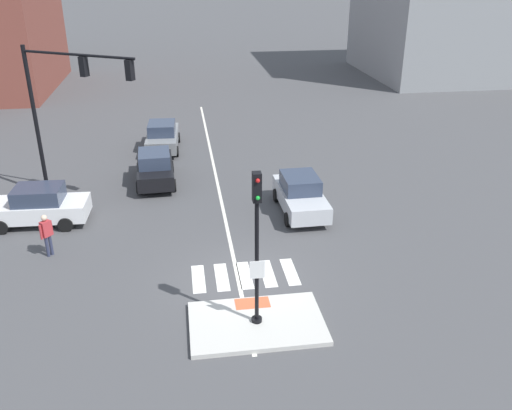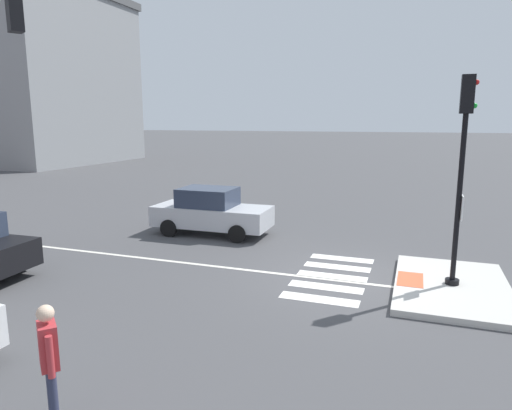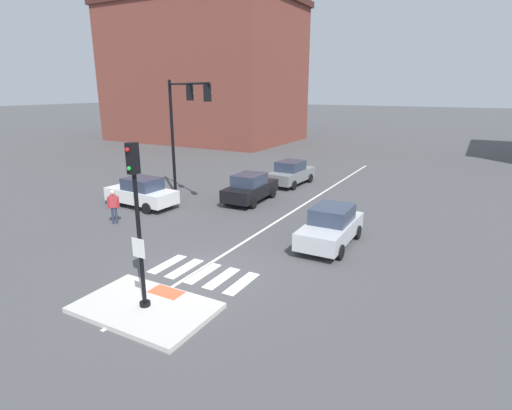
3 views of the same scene
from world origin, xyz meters
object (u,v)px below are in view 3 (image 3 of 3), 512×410
object	(u,v)px
car_black_westbound_far	(250,188)
car_silver_eastbound_mid	(331,226)
signal_pole	(137,212)
car_grey_westbound_distant	(291,173)
traffic_light_mast	(182,118)
car_white_cross_left	(142,193)
pedestrian_at_curb_left	(113,204)

from	to	relation	value
car_black_westbound_far	car_silver_eastbound_mid	world-z (taller)	same
signal_pole	car_silver_eastbound_mid	world-z (taller)	signal_pole
car_grey_westbound_distant	car_silver_eastbound_mid	bearing A→B (deg)	-57.24
car_black_westbound_far	car_silver_eastbound_mid	xyz separation A→B (m)	(6.31, -4.28, 0.00)
traffic_light_mast	car_black_westbound_far	world-z (taller)	traffic_light_mast
car_white_cross_left	car_black_westbound_far	bearing A→B (deg)	39.37
car_grey_westbound_distant	pedestrian_at_curb_left	bearing A→B (deg)	-109.11
traffic_light_mast	car_silver_eastbound_mid	size ratio (longest dim) A/B	1.66
car_black_westbound_far	car_white_cross_left	bearing A→B (deg)	-140.63
car_white_cross_left	pedestrian_at_curb_left	distance (m)	2.98
signal_pole	pedestrian_at_curb_left	xyz separation A→B (m)	(-7.02, 5.31, -2.06)
car_silver_eastbound_mid	pedestrian_at_curb_left	world-z (taller)	pedestrian_at_curb_left
signal_pole	traffic_light_mast	size ratio (longest dim) A/B	0.71
car_silver_eastbound_mid	pedestrian_at_curb_left	bearing A→B (deg)	-166.59
signal_pole	pedestrian_at_curb_left	world-z (taller)	signal_pole
car_white_cross_left	pedestrian_at_curb_left	world-z (taller)	pedestrian_at_curb_left
car_grey_westbound_distant	car_white_cross_left	distance (m)	10.22
signal_pole	car_white_cross_left	bearing A→B (deg)	134.36
car_white_cross_left	pedestrian_at_curb_left	xyz separation A→B (m)	(0.94, -2.83, 0.17)
car_black_westbound_far	car_grey_westbound_distant	distance (m)	5.06
car_silver_eastbound_mid	car_grey_westbound_distant	size ratio (longest dim) A/B	0.99
car_white_cross_left	pedestrian_at_curb_left	size ratio (longest dim) A/B	2.50
car_silver_eastbound_mid	car_white_cross_left	world-z (taller)	same
car_black_westbound_far	pedestrian_at_curb_left	size ratio (longest dim) A/B	2.49
pedestrian_at_curb_left	car_black_westbound_far	bearing A→B (deg)	60.61
car_black_westbound_far	traffic_light_mast	bearing A→B (deg)	-156.89
signal_pole	car_black_westbound_far	size ratio (longest dim) A/B	1.16
car_silver_eastbound_mid	signal_pole	bearing A→B (deg)	-111.62
car_white_cross_left	car_grey_westbound_distant	bearing A→B (deg)	60.69
pedestrian_at_curb_left	car_silver_eastbound_mid	bearing A→B (deg)	13.41
car_white_cross_left	signal_pole	bearing A→B (deg)	-45.64
traffic_light_mast	car_white_cross_left	distance (m)	4.73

